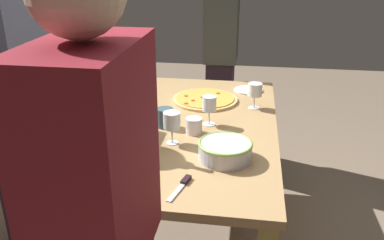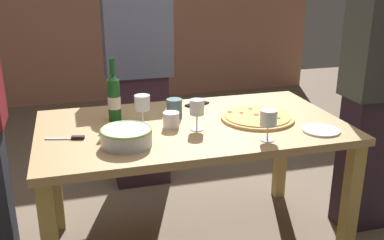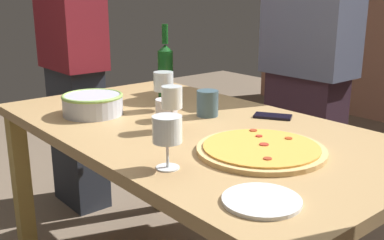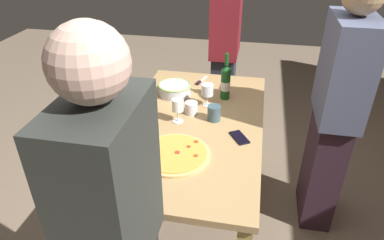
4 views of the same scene
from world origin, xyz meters
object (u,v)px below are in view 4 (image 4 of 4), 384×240
object	(u,v)px
serving_bowl	(174,89)
wine_bottle	(226,82)
pizza	(175,154)
side_plate	(115,176)
pizza_knife	(200,81)
dining_table	(192,135)
cup_amber	(191,108)
cell_phone	(239,137)
person_host	(225,52)
cup_ceramic	(214,113)
wine_glass_far_left	(127,126)
wine_glass_by_bottle	(207,91)
person_guest_right	(335,113)
wine_glass_near_pizza	(178,107)

from	to	relation	value
serving_bowl	wine_bottle	size ratio (longest dim) A/B	0.71
pizza	side_plate	xyz separation A→B (m)	(0.23, -0.26, -0.01)
pizza_knife	dining_table	bearing A→B (deg)	5.00
cup_amber	cell_phone	world-z (taller)	cup_amber
person_host	pizza	bearing A→B (deg)	-0.02
dining_table	cup_ceramic	bearing A→B (deg)	115.51
pizza_knife	wine_glass_far_left	bearing A→B (deg)	-16.61
wine_glass_by_bottle	serving_bowl	bearing A→B (deg)	-114.82
pizza	side_plate	world-z (taller)	pizza
person_guest_right	serving_bowl	bearing A→B (deg)	-21.18
cup_ceramic	person_host	xyz separation A→B (m)	(-1.06, -0.05, 0.04)
dining_table	pizza	bearing A→B (deg)	-4.17
pizza	serving_bowl	distance (m)	0.76
serving_bowl	person_guest_right	size ratio (longest dim) A/B	0.15
side_plate	cell_phone	world-z (taller)	same
wine_glass_near_pizza	cup_ceramic	world-z (taller)	wine_glass_near_pizza
cup_amber	cell_phone	distance (m)	0.42
serving_bowl	person_guest_right	xyz separation A→B (m)	(0.24, 1.09, 0.04)
dining_table	wine_glass_far_left	distance (m)	0.48
wine_glass_by_bottle	pizza_knife	world-z (taller)	wine_glass_by_bottle
wine_glass_by_bottle	wine_glass_far_left	size ratio (longest dim) A/B	1.05
wine_glass_by_bottle	pizza_knife	size ratio (longest dim) A/B	0.85
cup_ceramic	cell_phone	size ratio (longest dim) A/B	0.71
serving_bowl	wine_glass_far_left	distance (m)	0.67
wine_glass_far_left	pizza_knife	distance (m)	0.95
cell_phone	pizza_knife	world-z (taller)	pizza_knife
wine_glass_near_pizza	side_plate	size ratio (longest dim) A/B	0.84
serving_bowl	pizza_knife	xyz separation A→B (m)	(-0.25, 0.15, -0.04)
serving_bowl	wine_glass_near_pizza	distance (m)	0.40
serving_bowl	wine_glass_by_bottle	world-z (taller)	wine_glass_by_bottle
cup_amber	pizza_knife	xyz separation A→B (m)	(-0.51, -0.03, -0.03)
wine_bottle	person_guest_right	xyz separation A→B (m)	(0.25, 0.71, -0.04)
wine_glass_near_pizza	side_plate	distance (m)	0.63
wine_glass_far_left	cup_amber	world-z (taller)	wine_glass_far_left
pizza	wine_glass_by_bottle	xyz separation A→B (m)	(-0.61, 0.08, 0.10)
side_plate	cell_phone	distance (m)	0.77
wine_bottle	wine_glass_far_left	distance (m)	0.83
pizza	cell_phone	distance (m)	0.42
wine_glass_far_left	cell_phone	bearing A→B (deg)	104.25
pizza_knife	serving_bowl	bearing A→B (deg)	-30.73
wine_glass_near_pizza	wine_glass_far_left	distance (m)	0.36
cup_ceramic	person_guest_right	world-z (taller)	person_guest_right
side_plate	cup_amber	bearing A→B (deg)	160.11
dining_table	serving_bowl	bearing A→B (deg)	-151.26
pizza_knife	person_guest_right	world-z (taller)	person_guest_right
side_plate	dining_table	bearing A→B (deg)	154.34
serving_bowl	cup_ceramic	distance (m)	0.46
dining_table	wine_glass_near_pizza	distance (m)	0.22
pizza	pizza_knife	world-z (taller)	pizza
wine_glass_near_pizza	cup_amber	xyz separation A→B (m)	(-0.12, 0.06, -0.07)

